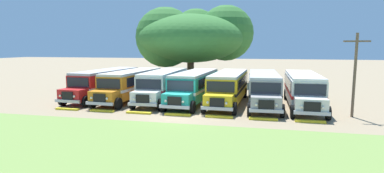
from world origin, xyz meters
The scene contains 18 objects.
ground_plane centered at (0.00, 0.00, 0.00)m, with size 220.00×220.00×0.00m, color #937F60.
foreground_grass_strip centered at (0.00, -8.33, 0.00)m, with size 80.00×11.64×0.01m, color olive.
parked_bus_slot_0 centered at (-9.36, 6.07, 1.58)m, with size 3.30×10.93×2.82m.
parked_bus_slot_1 centered at (-6.36, 5.72, 1.58)m, with size 3.05×10.89×2.82m.
parked_bus_slot_2 centered at (-3.18, 6.10, 1.58)m, with size 2.88×10.86×2.82m.
parked_bus_slot_3 centered at (-0.02, 5.70, 1.58)m, with size 3.16×10.90×2.82m.
parked_bus_slot_4 centered at (3.16, 5.82, 1.58)m, with size 3.07×10.89×2.82m.
parked_bus_slot_5 centered at (6.28, 5.78, 1.58)m, with size 2.96×10.87×2.82m.
parked_bus_slot_6 centered at (9.60, 5.71, 1.58)m, with size 2.81×10.86×2.82m.
curb_wheelstop_0 centered at (-9.40, -0.22, 0.07)m, with size 2.00×0.36×0.15m, color yellow.
curb_wheelstop_1 centered at (-6.27, -0.22, 0.07)m, with size 2.00×0.36×0.15m, color yellow.
curb_wheelstop_2 centered at (-3.13, -0.22, 0.07)m, with size 2.00×0.36×0.15m, color yellow.
curb_wheelstop_3 centered at (0.00, -0.22, 0.07)m, with size 2.00×0.36×0.15m, color yellow.
curb_wheelstop_4 centered at (3.13, -0.22, 0.07)m, with size 2.00×0.36×0.15m, color yellow.
curb_wheelstop_5 centered at (6.27, -0.22, 0.07)m, with size 2.00×0.36×0.15m, color yellow.
curb_wheelstop_6 centered at (9.40, -0.22, 0.07)m, with size 2.00×0.36×0.15m, color yellow.
broad_shade_tree centered at (-3.46, 19.93, 6.55)m, with size 15.83×14.56×10.90m.
utility_pole centered at (12.66, 2.26, 3.31)m, with size 1.80×0.20×6.14m.
Camera 1 is at (6.03, -21.79, 5.15)m, focal length 28.42 mm.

